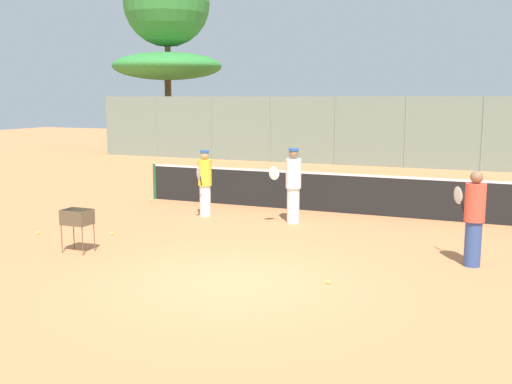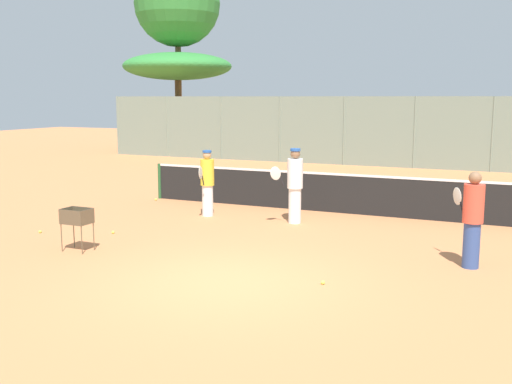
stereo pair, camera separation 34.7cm
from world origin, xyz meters
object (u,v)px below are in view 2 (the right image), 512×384
at_px(tennis_net, 340,192).
at_px(ball_cart, 77,220).
at_px(player_white_outfit, 295,185).
at_px(player_yellow_shirt, 207,182).
at_px(player_red_cap, 473,219).

bearing_deg(tennis_net, ball_cart, -121.27).
relative_size(player_white_outfit, player_yellow_shirt, 1.07).
height_order(player_white_outfit, player_red_cap, player_white_outfit).
bearing_deg(player_yellow_shirt, player_white_outfit, 81.38).
distance_m(player_red_cap, ball_cart, 7.58).
relative_size(player_red_cap, ball_cart, 2.03).
bearing_deg(player_red_cap, tennis_net, 4.88).
bearing_deg(player_red_cap, ball_cart, 68.15).
relative_size(player_white_outfit, player_red_cap, 1.04).
bearing_deg(tennis_net, player_white_outfit, -111.02).
height_order(tennis_net, player_white_outfit, player_white_outfit).
relative_size(player_red_cap, player_yellow_shirt, 1.03).
xyz_separation_m(player_yellow_shirt, ball_cart, (-0.63, -4.24, -0.25)).
xyz_separation_m(tennis_net, player_white_outfit, (-0.66, -1.71, 0.40)).
bearing_deg(player_red_cap, player_white_outfit, 24.34).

